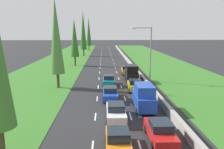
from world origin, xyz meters
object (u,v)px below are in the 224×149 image
at_px(blue_sedan_centre_lane, 110,93).
at_px(poplar_tree_third, 74,38).
at_px(black_van_right_lane, 131,73).
at_px(poplar_tree_fifth, 89,32).
at_px(orange_hatchback_right_lane, 126,70).
at_px(white_sedan_centre_lane, 116,111).
at_px(poplar_tree_fourth, 83,30).
at_px(orange_hatchback_centre_lane, 118,141).
at_px(blue_van_right_lane, 144,97).
at_px(poplar_tree_second, 56,37).
at_px(yellow_hatchback_right_lane, 135,85).
at_px(red_sedan_right_lane, 160,131).
at_px(teal_hatchback_centre_lane, 109,80).
at_px(street_light_mast, 149,51).

height_order(blue_sedan_centre_lane, poplar_tree_third, poplar_tree_third).
xyz_separation_m(black_van_right_lane, poplar_tree_fifth, (-10.90, 60.07, 6.55)).
bearing_deg(orange_hatchback_right_lane, poplar_tree_third, 134.05).
relative_size(white_sedan_centre_lane, poplar_tree_fifth, 0.33).
height_order(black_van_right_lane, poplar_tree_fourth, poplar_tree_fourth).
xyz_separation_m(orange_hatchback_right_lane, poplar_tree_fifth, (-10.65, 53.90, 7.11)).
bearing_deg(poplar_tree_fourth, black_van_right_lane, -73.91).
xyz_separation_m(orange_hatchback_centre_lane, black_van_right_lane, (3.65, 22.23, 0.56)).
relative_size(blue_van_right_lane, poplar_tree_fourth, 0.33).
bearing_deg(poplar_tree_fifth, poplar_tree_second, -90.48).
distance_m(blue_van_right_lane, yellow_hatchback_right_lane, 7.67).
bearing_deg(blue_sedan_centre_lane, orange_hatchback_right_lane, 77.41).
height_order(blue_van_right_lane, orange_hatchback_right_lane, blue_van_right_lane).
xyz_separation_m(white_sedan_centre_lane, black_van_right_lane, (3.48, 16.38, 0.59)).
bearing_deg(red_sedan_right_lane, yellow_hatchback_right_lane, 89.88).
bearing_deg(teal_hatchback_centre_lane, black_van_right_lane, 36.21).
distance_m(teal_hatchback_centre_lane, poplar_tree_second, 10.17).
distance_m(blue_sedan_centre_lane, poplar_tree_third, 29.46).
distance_m(red_sedan_right_lane, blue_van_right_lane, 7.14).
relative_size(blue_sedan_centre_lane, black_van_right_lane, 0.92).
height_order(orange_hatchback_centre_lane, orange_hatchback_right_lane, same).
bearing_deg(poplar_tree_fifth, orange_hatchback_right_lane, -78.82).
relative_size(white_sedan_centre_lane, red_sedan_right_lane, 1.00).
relative_size(teal_hatchback_centre_lane, poplar_tree_third, 0.35).
height_order(orange_hatchback_right_lane, poplar_tree_fourth, poplar_tree_fourth).
height_order(yellow_hatchback_right_lane, black_van_right_lane, black_van_right_lane).
distance_m(orange_hatchback_right_lane, poplar_tree_fifth, 55.40).
bearing_deg(orange_hatchback_right_lane, orange_hatchback_centre_lane, -96.85).
xyz_separation_m(white_sedan_centre_lane, street_light_mast, (6.17, 15.92, 4.42)).
bearing_deg(street_light_mast, teal_hatchback_centre_lane, -160.12).
bearing_deg(street_light_mast, poplar_tree_second, -166.63).
distance_m(poplar_tree_fourth, street_light_mast, 42.39).
distance_m(yellow_hatchback_right_lane, street_light_mast, 7.68).
height_order(blue_sedan_centre_lane, street_light_mast, street_light_mast).
xyz_separation_m(poplar_tree_fourth, street_light_mast, (14.05, -39.86, -3.26)).
distance_m(yellow_hatchback_right_lane, black_van_right_lane, 6.05).
xyz_separation_m(poplar_tree_second, street_light_mast, (14.12, 3.36, -2.32)).
relative_size(white_sedan_centre_lane, orange_hatchback_right_lane, 1.15).
bearing_deg(red_sedan_right_lane, poplar_tree_fourth, 100.41).
distance_m(orange_hatchback_centre_lane, poplar_tree_fifth, 82.93).
xyz_separation_m(blue_sedan_centre_lane, teal_hatchback_centre_lane, (-0.03, 7.07, 0.02)).
distance_m(white_sedan_centre_lane, street_light_mast, 17.64).
xyz_separation_m(red_sedan_right_lane, poplar_tree_second, (-11.13, 16.97, 6.74)).
distance_m(poplar_tree_third, poplar_tree_fifth, 42.20).
xyz_separation_m(red_sedan_right_lane, teal_hatchback_centre_lane, (-3.56, 17.96, 0.02)).
distance_m(blue_van_right_lane, black_van_right_lane, 13.67).
bearing_deg(street_light_mast, orange_hatchback_centre_lane, -106.24).
height_order(poplar_tree_third, poplar_tree_fifth, poplar_tree_fifth).
distance_m(yellow_hatchback_right_lane, poplar_tree_fifth, 67.32).
bearing_deg(yellow_hatchback_right_lane, poplar_tree_third, 115.32).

